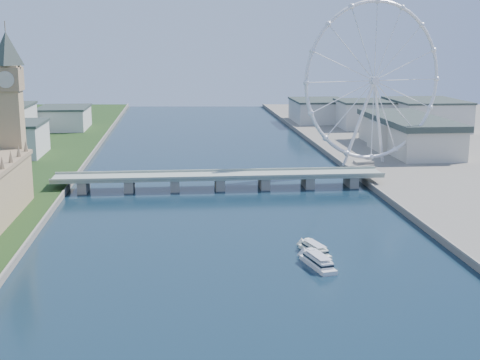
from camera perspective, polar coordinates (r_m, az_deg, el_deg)
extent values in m
cube|color=tan|center=(431.30, -18.85, 3.91)|extent=(13.00, 13.00, 80.00)
cube|color=#937A59|center=(428.39, -19.14, 8.15)|extent=(15.00, 15.00, 14.00)
pyramid|color=#2D3833|center=(427.79, -19.40, 11.89)|extent=(20.02, 20.02, 20.00)
cube|color=gray|center=(447.74, -1.75, 0.34)|extent=(220.00, 22.00, 2.00)
cube|color=gray|center=(452.20, -13.20, -0.47)|extent=(6.00, 20.00, 7.50)
cube|color=gray|center=(449.04, -9.41, -0.40)|extent=(6.00, 20.00, 7.50)
cube|color=gray|center=(447.88, -5.58, -0.33)|extent=(6.00, 20.00, 7.50)
cube|color=gray|center=(448.72, -1.75, -0.25)|extent=(6.00, 20.00, 7.50)
cube|color=gray|center=(451.56, 2.06, -0.18)|extent=(6.00, 20.00, 7.50)
cube|color=gray|center=(456.35, 5.79, -0.10)|extent=(6.00, 20.00, 7.50)
cube|color=gray|center=(463.05, 9.44, -0.03)|extent=(6.00, 20.00, 7.50)
torus|color=silver|center=(515.31, 11.38, 8.31)|extent=(113.60, 39.12, 118.60)
cylinder|color=silver|center=(515.31, 11.38, 8.31)|extent=(7.25, 6.61, 6.00)
cube|color=gray|center=(531.59, 10.48, 1.49)|extent=(14.00, 10.00, 2.00)
cube|color=beige|center=(588.80, -18.36, 3.27)|extent=(40.00, 60.00, 26.00)
cube|color=beige|center=(752.62, -14.78, 5.08)|extent=(50.00, 70.00, 22.00)
cube|color=beige|center=(751.61, 10.72, 5.49)|extent=(60.00, 60.00, 28.00)
cube|color=beige|center=(751.64, 15.57, 5.34)|extent=(70.00, 90.00, 30.00)
cube|color=beige|center=(799.99, 6.77, 5.85)|extent=(60.00, 80.00, 24.00)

